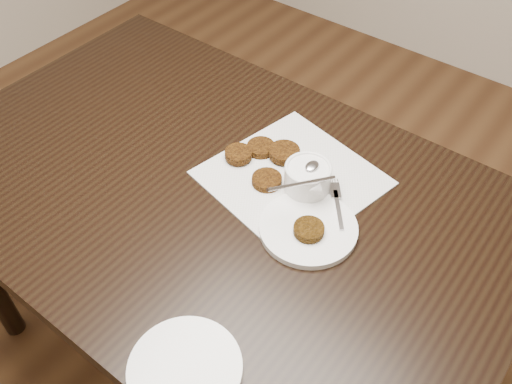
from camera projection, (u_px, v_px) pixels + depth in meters
floor at (232, 374)px, 1.72m from camera, size 4.00×4.00×0.00m
table at (219, 283)px, 1.50m from camera, size 1.35×0.87×0.75m
napkin at (292, 178)px, 1.25m from camera, size 0.40×0.40×0.00m
sauce_ramekin at (309, 167)px, 1.17m from camera, size 0.17×0.17×0.14m
patty_cluster at (271, 157)px, 1.28m from camera, size 0.26×0.26×0.02m
plate_with_patty at (309, 226)px, 1.13m from camera, size 0.28×0.28×0.03m
plate_empty at (185, 369)px, 0.93m from camera, size 0.25×0.25×0.01m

